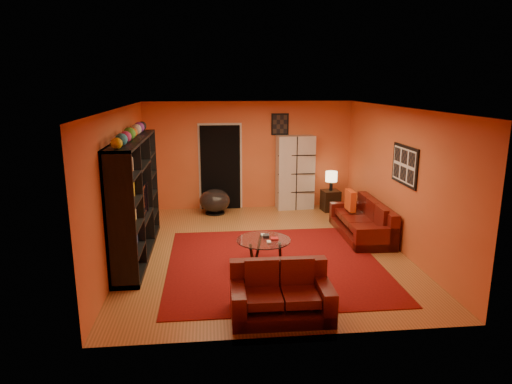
{
  "coord_description": "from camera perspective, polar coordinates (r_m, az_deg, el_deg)",
  "views": [
    {
      "loc": [
        -0.97,
        -7.94,
        3.02
      ],
      "look_at": [
        -0.13,
        0.1,
        1.08
      ],
      "focal_mm": 32.0,
      "sensor_mm": 36.0,
      "label": 1
    }
  ],
  "objects": [
    {
      "name": "sofa",
      "position": [
        9.47,
        13.47,
        -3.67
      ],
      "size": [
        0.84,
        1.98,
        0.85
      ],
      "rotation": [
        0.0,
        0.0,
        -0.02
      ],
      "color": "#480C09",
      "rests_on": "rug"
    },
    {
      "name": "wall_art_right",
      "position": [
        8.5,
        18.11,
        3.2
      ],
      "size": [
        0.03,
        1.0,
        0.7
      ],
      "primitive_type": "cube",
      "color": "black",
      "rests_on": "wall_right"
    },
    {
      "name": "rug",
      "position": [
        7.92,
        2.3,
        -8.91
      ],
      "size": [
        3.6,
        3.6,
        0.01
      ],
      "primitive_type": "cube",
      "color": "#5D0A0A",
      "rests_on": "floor"
    },
    {
      "name": "wall_left",
      "position": [
        8.27,
        -16.49,
        0.91
      ],
      "size": [
        0.0,
        6.0,
        6.0
      ],
      "primitive_type": "plane",
      "rotation": [
        1.57,
        0.0,
        1.57
      ],
      "color": "#D2592E",
      "rests_on": "floor"
    },
    {
      "name": "throw_pillow",
      "position": [
        9.72,
        11.71,
        -1.03
      ],
      "size": [
        0.12,
        0.42,
        0.42
      ],
      "primitive_type": "cube",
      "color": "#DA4818",
      "rests_on": "sofa"
    },
    {
      "name": "loveseat",
      "position": [
        6.22,
        3.07,
        -12.59
      ],
      "size": [
        1.33,
        0.81,
        0.85
      ],
      "rotation": [
        0.0,
        0.0,
        1.56
      ],
      "color": "#480C09",
      "rests_on": "rug"
    },
    {
      "name": "side_table",
      "position": [
        11.16,
        9.29,
        -1.06
      ],
      "size": [
        0.44,
        0.44,
        0.5
      ],
      "primitive_type": "cube",
      "rotation": [
        0.0,
        0.0,
        0.09
      ],
      "color": "black",
      "rests_on": "floor"
    },
    {
      "name": "bowl_chair",
      "position": [
        10.79,
        -5.17,
        -1.1
      ],
      "size": [
        0.72,
        0.72,
        0.59
      ],
      "color": "black",
      "rests_on": "floor"
    },
    {
      "name": "wall_back",
      "position": [
        11.12,
        -0.88,
        4.59
      ],
      "size": [
        6.0,
        0.0,
        6.0
      ],
      "primitive_type": "plane",
      "rotation": [
        1.57,
        0.0,
        0.0
      ],
      "color": "#D2592E",
      "rests_on": "floor"
    },
    {
      "name": "wall_right",
      "position": [
        8.83,
        17.31,
        1.64
      ],
      "size": [
        0.0,
        6.0,
        6.0
      ],
      "primitive_type": "plane",
      "rotation": [
        1.57,
        0.0,
        -1.57
      ],
      "color": "#D2592E",
      "rests_on": "floor"
    },
    {
      "name": "storage_cabinet",
      "position": [
        11.14,
        4.91,
        2.45
      ],
      "size": [
        0.92,
        0.46,
        1.79
      ],
      "primitive_type": "cube",
      "rotation": [
        0.0,
        0.0,
        0.07
      ],
      "color": "beige",
      "rests_on": "floor"
    },
    {
      "name": "tv",
      "position": [
        8.2,
        -14.57,
        -1.28
      ],
      "size": [
        0.95,
        0.12,
        0.54
      ],
      "primitive_type": "imported",
      "rotation": [
        0.0,
        0.0,
        1.57
      ],
      "color": "black",
      "rests_on": "entertainment_unit"
    },
    {
      "name": "entertainment_unit",
      "position": [
        8.28,
        -14.84,
        -0.73
      ],
      "size": [
        0.45,
        3.0,
        2.1
      ],
      "primitive_type": "cube",
      "color": "black",
      "rests_on": "floor"
    },
    {
      "name": "doorway",
      "position": [
        11.08,
        -4.47,
        3.05
      ],
      "size": [
        0.95,
        0.1,
        2.04
      ],
      "primitive_type": "cube",
      "color": "black",
      "rests_on": "floor"
    },
    {
      "name": "table_lamp",
      "position": [
        11.03,
        9.4,
        1.84
      ],
      "size": [
        0.28,
        0.28,
        0.46
      ],
      "color": "black",
      "rests_on": "side_table"
    },
    {
      "name": "ceiling",
      "position": [
        8.01,
        1.03,
        10.48
      ],
      "size": [
        6.0,
        6.0,
        0.0
      ],
      "primitive_type": "plane",
      "rotation": [
        3.14,
        0.0,
        0.0
      ],
      "color": "white",
      "rests_on": "wall_back"
    },
    {
      "name": "floor",
      "position": [
        8.55,
        0.95,
        -7.2
      ],
      "size": [
        6.0,
        6.0,
        0.0
      ],
      "primitive_type": "plane",
      "color": "#955B2E",
      "rests_on": "ground"
    },
    {
      "name": "wall_front",
      "position": [
        5.32,
        4.9,
        -5.44
      ],
      "size": [
        6.0,
        0.0,
        6.0
      ],
      "primitive_type": "plane",
      "rotation": [
        -1.57,
        0.0,
        0.0
      ],
      "color": "#D2592E",
      "rests_on": "floor"
    },
    {
      "name": "coffee_table",
      "position": [
        7.69,
        0.96,
        -6.31
      ],
      "size": [
        0.91,
        0.91,
        0.45
      ],
      "rotation": [
        0.0,
        0.0,
        -0.33
      ],
      "color": "silver",
      "rests_on": "floor"
    },
    {
      "name": "wall_art_back",
      "position": [
        11.1,
        3.02,
        8.45
      ],
      "size": [
        0.42,
        0.03,
        0.52
      ],
      "primitive_type": "cube",
      "color": "black",
      "rests_on": "wall_back"
    }
  ]
}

